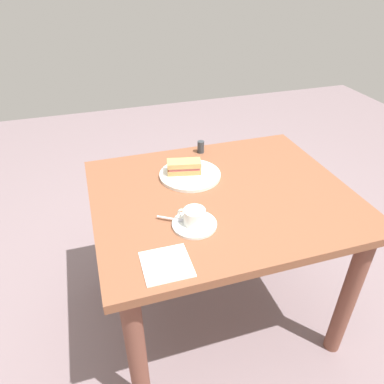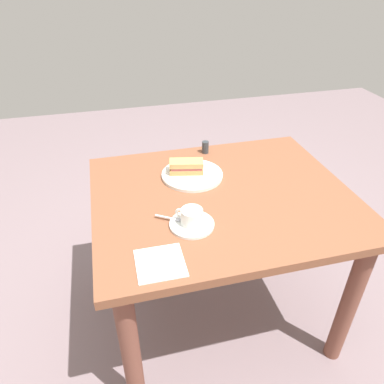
{
  "view_description": "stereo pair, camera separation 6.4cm",
  "coord_description": "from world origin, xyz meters",
  "px_view_note": "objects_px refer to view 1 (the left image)",
  "views": [
    {
      "loc": [
        -0.47,
        -1.11,
        1.52
      ],
      "look_at": [
        -0.13,
        -0.0,
        0.75
      ],
      "focal_mm": 33.62,
      "sensor_mm": 36.0,
      "label": 1
    },
    {
      "loc": [
        -0.41,
        -1.12,
        1.52
      ],
      "look_at": [
        -0.13,
        -0.0,
        0.75
      ],
      "focal_mm": 33.62,
      "sensor_mm": 36.0,
      "label": 2
    }
  ],
  "objects_px": {
    "spoon": "(175,219)",
    "napkin": "(167,264)",
    "salt_shaker": "(201,147)",
    "coffee_cup": "(194,216)",
    "sandwich_plate": "(190,175)",
    "sandwich_front": "(184,167)",
    "coffee_saucer": "(194,224)",
    "dining_table": "(221,217)"
  },
  "relations": [
    {
      "from": "sandwich_plate",
      "to": "spoon",
      "type": "distance_m",
      "value": 0.32
    },
    {
      "from": "coffee_cup",
      "to": "napkin",
      "type": "height_order",
      "value": "coffee_cup"
    },
    {
      "from": "sandwich_plate",
      "to": "coffee_saucer",
      "type": "xyz_separation_m",
      "value": [
        -0.08,
        -0.32,
        -0.0
      ]
    },
    {
      "from": "sandwich_front",
      "to": "napkin",
      "type": "distance_m",
      "value": 0.54
    },
    {
      "from": "dining_table",
      "to": "sandwich_front",
      "type": "bearing_deg",
      "value": 121.02
    },
    {
      "from": "sandwich_plate",
      "to": "coffee_saucer",
      "type": "distance_m",
      "value": 0.34
    },
    {
      "from": "coffee_saucer",
      "to": "sandwich_plate",
      "type": "bearing_deg",
      "value": 75.59
    },
    {
      "from": "coffee_saucer",
      "to": "coffee_cup",
      "type": "distance_m",
      "value": 0.04
    },
    {
      "from": "dining_table",
      "to": "salt_shaker",
      "type": "xyz_separation_m",
      "value": [
        0.03,
        0.36,
        0.15
      ]
    },
    {
      "from": "sandwich_plate",
      "to": "napkin",
      "type": "distance_m",
      "value": 0.53
    },
    {
      "from": "dining_table",
      "to": "sandwich_front",
      "type": "height_order",
      "value": "sandwich_front"
    },
    {
      "from": "spoon",
      "to": "salt_shaker",
      "type": "xyz_separation_m",
      "value": [
        0.26,
        0.48,
        0.02
      ]
    },
    {
      "from": "salt_shaker",
      "to": "coffee_saucer",
      "type": "bearing_deg",
      "value": -110.76
    },
    {
      "from": "sandwich_front",
      "to": "coffee_cup",
      "type": "bearing_deg",
      "value": -100.57
    },
    {
      "from": "dining_table",
      "to": "coffee_cup",
      "type": "xyz_separation_m",
      "value": [
        -0.17,
        -0.16,
        0.17
      ]
    },
    {
      "from": "sandwich_plate",
      "to": "sandwich_front",
      "type": "distance_m",
      "value": 0.04
    },
    {
      "from": "spoon",
      "to": "salt_shaker",
      "type": "bearing_deg",
      "value": 61.7
    },
    {
      "from": "sandwich_front",
      "to": "coffee_cup",
      "type": "xyz_separation_m",
      "value": [
        -0.06,
        -0.34,
        -0.0
      ]
    },
    {
      "from": "dining_table",
      "to": "sandwich_plate",
      "type": "height_order",
      "value": "sandwich_plate"
    },
    {
      "from": "napkin",
      "to": "salt_shaker",
      "type": "relative_size",
      "value": 2.57
    },
    {
      "from": "coffee_saucer",
      "to": "sandwich_front",
      "type": "bearing_deg",
      "value": 79.69
    },
    {
      "from": "spoon",
      "to": "napkin",
      "type": "height_order",
      "value": "spoon"
    },
    {
      "from": "sandwich_front",
      "to": "coffee_saucer",
      "type": "distance_m",
      "value": 0.35
    },
    {
      "from": "coffee_cup",
      "to": "sandwich_plate",
      "type": "bearing_deg",
      "value": 75.31
    },
    {
      "from": "spoon",
      "to": "salt_shaker",
      "type": "distance_m",
      "value": 0.55
    },
    {
      "from": "dining_table",
      "to": "spoon",
      "type": "distance_m",
      "value": 0.3
    },
    {
      "from": "spoon",
      "to": "coffee_cup",
      "type": "bearing_deg",
      "value": -32.65
    },
    {
      "from": "sandwich_front",
      "to": "spoon",
      "type": "xyz_separation_m",
      "value": [
        -0.12,
        -0.3,
        -0.03
      ]
    },
    {
      "from": "dining_table",
      "to": "sandwich_plate",
      "type": "bearing_deg",
      "value": 118.12
    },
    {
      "from": "sandwich_plate",
      "to": "napkin",
      "type": "height_order",
      "value": "sandwich_plate"
    },
    {
      "from": "sandwich_front",
      "to": "salt_shaker",
      "type": "relative_size",
      "value": 2.63
    },
    {
      "from": "sandwich_front",
      "to": "salt_shaker",
      "type": "height_order",
      "value": "sandwich_front"
    },
    {
      "from": "coffee_cup",
      "to": "salt_shaker",
      "type": "bearing_deg",
      "value": 69.07
    },
    {
      "from": "dining_table",
      "to": "salt_shaker",
      "type": "distance_m",
      "value": 0.39
    },
    {
      "from": "sandwich_plate",
      "to": "napkin",
      "type": "xyz_separation_m",
      "value": [
        -0.22,
        -0.48,
        -0.01
      ]
    },
    {
      "from": "spoon",
      "to": "dining_table",
      "type": "bearing_deg",
      "value": 28.33
    },
    {
      "from": "coffee_cup",
      "to": "salt_shaker",
      "type": "xyz_separation_m",
      "value": [
        0.2,
        0.52,
        -0.01
      ]
    },
    {
      "from": "sandwich_plate",
      "to": "dining_table",
      "type": "bearing_deg",
      "value": -61.88
    },
    {
      "from": "coffee_cup",
      "to": "salt_shaker",
      "type": "relative_size",
      "value": 1.57
    },
    {
      "from": "spoon",
      "to": "napkin",
      "type": "distance_m",
      "value": 0.21
    },
    {
      "from": "dining_table",
      "to": "sandwich_plate",
      "type": "relative_size",
      "value": 3.91
    },
    {
      "from": "spoon",
      "to": "coffee_saucer",
      "type": "bearing_deg",
      "value": -32.8
    }
  ]
}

